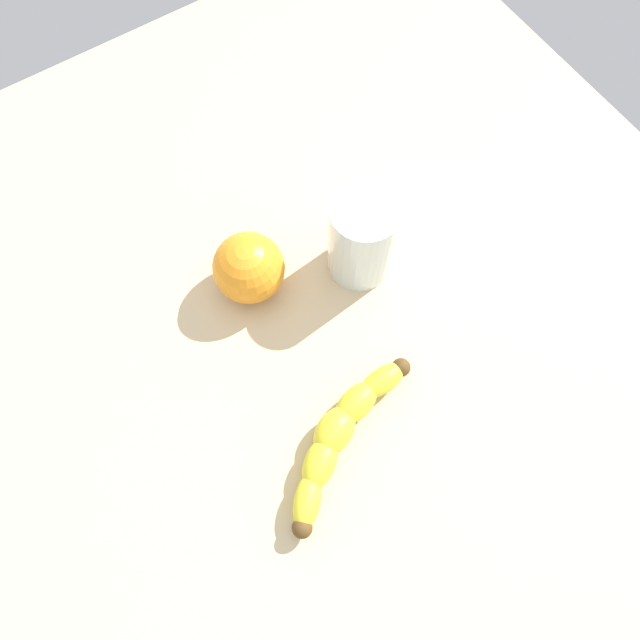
# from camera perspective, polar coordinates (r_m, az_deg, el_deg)

# --- Properties ---
(wooden_tabletop) EXTENTS (1.20, 1.20, 0.03)m
(wooden_tabletop) POSITION_cam_1_polar(r_m,az_deg,el_deg) (0.68, -3.29, -8.95)
(wooden_tabletop) COLOR #D0B789
(wooden_tabletop) RESTS_ON ground
(banana) EXTENTS (0.11, 0.20, 0.04)m
(banana) POSITION_cam_1_polar(r_m,az_deg,el_deg) (0.64, 1.91, -10.88)
(banana) COLOR yellow
(banana) RESTS_ON wooden_tabletop
(smoothie_glass) EXTENTS (0.08, 0.08, 0.12)m
(smoothie_glass) POSITION_cam_1_polar(r_m,az_deg,el_deg) (0.68, 4.01, 7.71)
(smoothie_glass) COLOR silver
(smoothie_glass) RESTS_ON wooden_tabletop
(orange_fruit) EXTENTS (0.08, 0.08, 0.08)m
(orange_fruit) POSITION_cam_1_polar(r_m,az_deg,el_deg) (0.69, -6.81, 4.95)
(orange_fruit) COLOR orange
(orange_fruit) RESTS_ON wooden_tabletop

